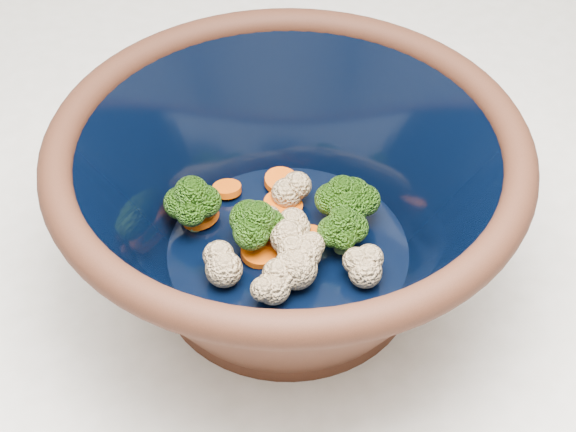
{
  "coord_description": "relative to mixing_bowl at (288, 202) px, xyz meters",
  "views": [
    {
      "loc": [
        -0.0,
        -0.47,
        1.41
      ],
      "look_at": [
        0.07,
        -0.04,
        0.97
      ],
      "focal_mm": 50.0,
      "sensor_mm": 36.0,
      "label": 1
    }
  ],
  "objects": [
    {
      "name": "vegetable_pile",
      "position": [
        -0.0,
        0.01,
        -0.03
      ],
      "size": [
        0.17,
        0.15,
        0.05
      ],
      "color": "#608442",
      "rests_on": "mixing_bowl"
    },
    {
      "name": "mixing_bowl",
      "position": [
        0.0,
        0.0,
        0.0
      ],
      "size": [
        0.39,
        0.39,
        0.15
      ],
      "rotation": [
        0.0,
        0.0,
        -0.17
      ],
      "color": "black",
      "rests_on": "counter"
    }
  ]
}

